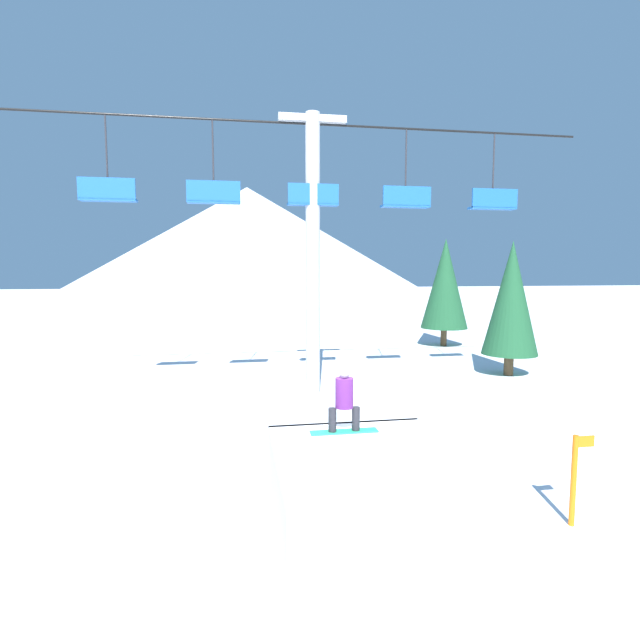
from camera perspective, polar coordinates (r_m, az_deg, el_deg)
ground_plane at (r=10.18m, az=4.22°, el=-20.60°), size 220.00×220.00×0.00m
mountain_ridge at (r=86.21m, az=-8.27°, el=8.83°), size 62.57×62.57×18.06m
snow_ramp at (r=9.09m, az=5.38°, el=-19.10°), size 3.12×3.60×1.40m
snowboarder at (r=9.65m, az=2.79°, el=-9.16°), size 1.31×0.34×1.27m
chairlift at (r=18.05m, az=-0.82°, el=9.91°), size 20.20×0.51×9.96m
pine_tree_near at (r=22.45m, az=21.01°, el=2.32°), size 2.30×2.30×5.69m
pine_tree_far at (r=29.94m, az=14.10°, el=4.03°), size 2.70×2.70×6.26m
trail_marker at (r=10.22m, az=27.07°, el=-15.74°), size 0.41×0.10×1.64m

